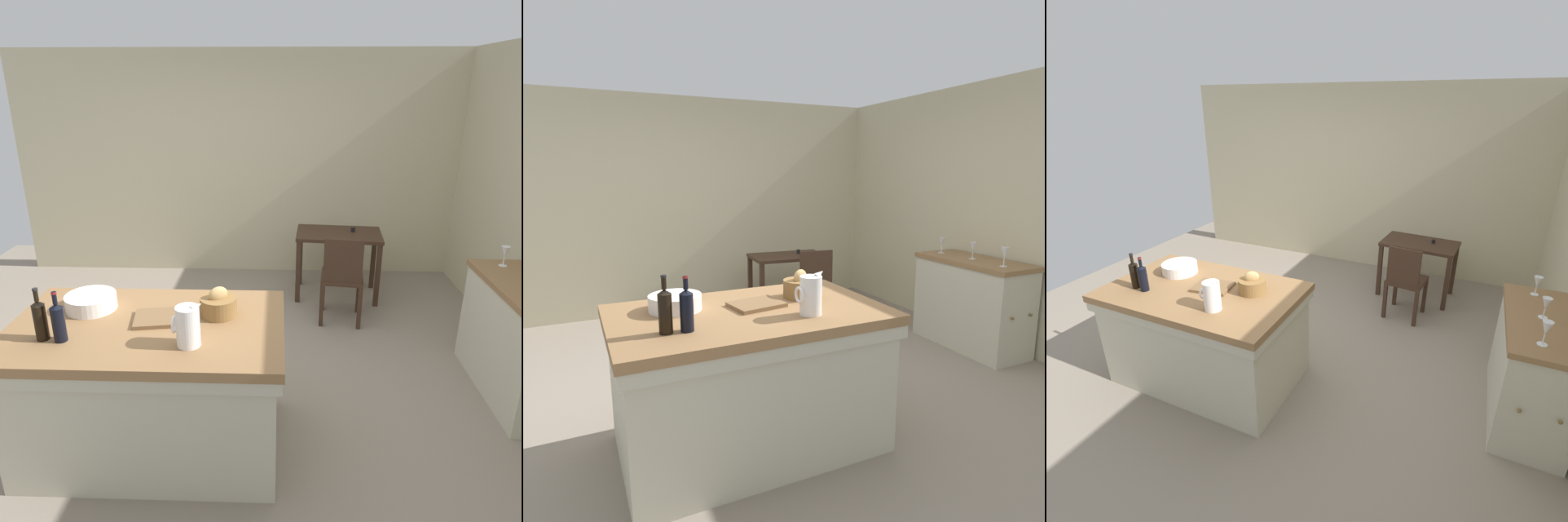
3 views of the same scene
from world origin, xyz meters
The scene contains 13 objects.
ground_plane centered at (0.00, 0.00, 0.00)m, with size 6.76×6.76×0.00m, color gray.
wall_back centered at (0.00, 2.60, 1.30)m, with size 5.32×0.12×2.60m, color beige.
island_table centered at (-0.33, -0.60, 0.48)m, with size 1.64×1.01×0.89m.
side_cabinet centered at (2.26, 0.05, 0.44)m, with size 0.52×1.13×0.88m.
writing_desk centered at (1.10, 1.82, 0.61)m, with size 0.95×0.64×0.78m.
wooden_chair centered at (1.07, 1.16, 0.49)m, with size 0.45×0.45×0.90m.
pitcher centered at (-0.04, -0.84, 1.00)m, with size 0.17×0.13×0.27m.
wash_bowl centered at (-0.74, -0.41, 0.93)m, with size 0.32×0.32×0.10m, color white.
bread_basket centered at (0.08, -0.47, 0.96)m, with size 0.23×0.23×0.19m.
cutting_board centered at (-0.26, -0.55, 0.90)m, with size 0.31×0.24×0.02m, color brown.
wine_bottle_dark centered at (-0.76, -0.81, 1.01)m, with size 0.07×0.07×0.30m.
wine_bottle_amber centered at (-0.87, -0.80, 1.01)m, with size 0.07×0.07×0.31m.
wine_glass_middle centered at (2.22, 0.46, 0.99)m, with size 0.07×0.07×0.16m.
Camera 1 is at (0.44, -3.11, 2.24)m, focal length 32.81 mm.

